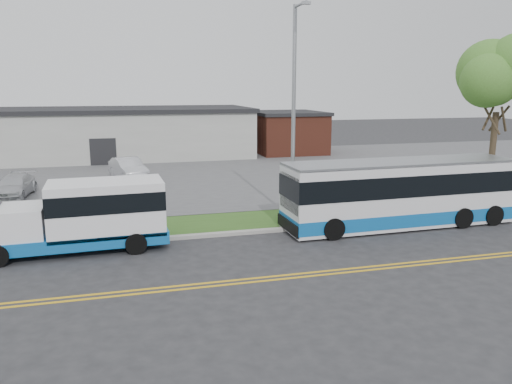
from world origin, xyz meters
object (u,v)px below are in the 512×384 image
object	(u,v)px
streetlight_near	(294,107)
parked_car_a	(128,169)
parked_car_b	(14,186)
pedestrian	(90,206)
shuttle_bus	(88,214)
tree_east	(499,85)
transit_bus	(400,193)

from	to	relation	value
streetlight_near	parked_car_a	distance (m)	14.89
parked_car_b	pedestrian	bearing A→B (deg)	-52.45
shuttle_bus	pedestrian	size ratio (longest dim) A/B	4.06
streetlight_near	pedestrian	size ratio (longest dim) A/B	5.55
pedestrian	tree_east	bearing A→B (deg)	154.43
parked_car_b	shuttle_bus	bearing A→B (deg)	-60.60
streetlight_near	parked_car_b	world-z (taller)	streetlight_near
tree_east	transit_bus	distance (m)	8.54
transit_bus	parked_car_a	xyz separation A→B (m)	(-11.52, 14.38, -0.67)
parked_car_b	streetlight_near	bearing A→B (deg)	-26.16
tree_east	parked_car_a	bearing A→B (deg)	146.67
transit_bus	pedestrian	distance (m)	13.78
shuttle_bus	transit_bus	world-z (taller)	transit_bus
streetlight_near	pedestrian	bearing A→B (deg)	172.00
tree_east	shuttle_bus	distance (m)	20.60
shuttle_bus	streetlight_near	bearing A→B (deg)	11.02
transit_bus	parked_car_b	distance (m)	20.70
parked_car_a	parked_car_b	size ratio (longest dim) A/B	1.07
tree_east	parked_car_b	bearing A→B (deg)	161.48
tree_east	parked_car_a	world-z (taller)	tree_east
streetlight_near	shuttle_bus	size ratio (longest dim) A/B	1.37
parked_car_a	parked_car_b	bearing A→B (deg)	-164.61
streetlight_near	parked_car_a	bearing A→B (deg)	120.51
parked_car_b	transit_bus	bearing A→B (deg)	-24.82
tree_east	parked_car_a	xyz separation A→B (m)	(-18.22, 11.98, -5.38)
streetlight_near	tree_east	bearing A→B (deg)	1.42
shuttle_bus	parked_car_a	distance (m)	14.47
shuttle_bus	tree_east	bearing A→B (deg)	4.53
shuttle_bus	pedestrian	xyz separation A→B (m)	(-0.15, 3.37, -0.45)
tree_east	pedestrian	distance (m)	20.75
streetlight_near	shuttle_bus	world-z (taller)	streetlight_near
tree_east	transit_bus	xyz separation A→B (m)	(-6.71, -2.40, -4.71)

